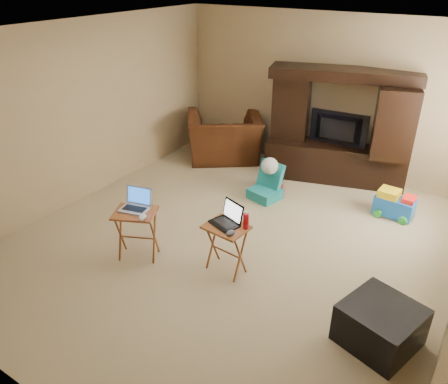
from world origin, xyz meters
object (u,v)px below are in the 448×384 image
Objects in this scene: television at (337,130)px; mouse_right at (230,233)px; entertainment_center at (338,127)px; push_toy at (395,204)px; laptop_left at (134,201)px; ottoman at (380,325)px; water_bottle at (246,221)px; laptop_right at (224,215)px; mouse_left at (143,217)px; recliner at (224,137)px; tray_table_right at (226,249)px; plush_toy at (273,179)px; child_rocker at (265,182)px; tray_table_left at (137,234)px.

television is 3.05m from mouse_right.
entertainment_center is 0.06m from television.
laptop_left is at bearing -128.15° from push_toy.
ottoman is 3.45× the size of water_bottle.
push_toy is 2.45m from ottoman.
laptop_right reaches higher than mouse_left.
laptop_right is (1.73, -2.68, 0.31)m from recliner.
laptop_left is (-1.05, -0.31, 0.44)m from tray_table_right.
recliner reaches higher than plush_toy.
plush_toy is at bearing 135.47° from ottoman.
television is 1.66× the size of child_rocker.
television is 2.28× the size of plush_toy.
television is at bearing 92.75° from tray_table_right.
water_bottle is (0.65, -1.68, 0.41)m from child_rocker.
water_bottle is (0.20, 0.08, 0.39)m from tray_table_right.
tray_table_right is at bearing -63.54° from child_rocker.
child_rocker is 4.36× the size of mouse_left.
tray_table_right is 4.92× the size of mouse_right.
laptop_left is at bearing -104.07° from plush_toy.
laptop_left is at bearing 66.76° from recliner.
child_rocker reaches higher than push_toy.
entertainment_center reaches higher than ottoman.
mouse_left is at bearing 69.72° from television.
plush_toy is 2.28m from mouse_right.
tray_table_right is 1.18m from laptop_left.
entertainment_center is at bearing 45.25° from tray_table_left.
recliner is 3.26m from mouse_left.
mouse_left is 1.14m from water_bottle.
laptop_right reaches higher than tray_table_right.
child_rocker is at bearing 80.11° from mouse_left.
tray_table_left is at bearing 67.17° from recliner.
ottoman is 2.78m from tray_table_left.
laptop_left reaches higher than recliner.
child_rocker is at bearing 58.76° from television.
television is 1.43m from child_rocker.
plush_toy is at bearing -139.85° from entertainment_center.
laptop_left reaches higher than mouse_right.
mouse_right reaches higher than plush_toy.
tray_table_left is at bearing -156.02° from tray_table_right.
mouse_left is at bearing 70.12° from recliner.
entertainment_center is 11.92× the size of water_bottle.
laptop_right is at bearing -5.20° from tray_table_left.
television reaches higher than tray_table_right.
mouse_right reaches higher than tray_table_right.
tray_table_right is at bearing 2.40° from laptop_left.
water_bottle reaches higher than tray_table_left.
tray_table_left is 4.92× the size of mouse_left.
laptop_right reaches higher than recliner.
laptop_left is (0.72, -3.01, 0.33)m from recliner.
laptop_left reaches higher than tray_table_left.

